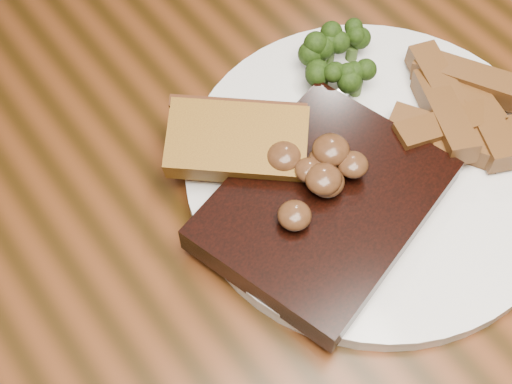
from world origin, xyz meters
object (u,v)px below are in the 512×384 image
at_px(potato_wedges, 462,120).
at_px(steak, 324,205).
at_px(dining_table, 243,249).
at_px(plate, 372,169).
at_px(garlic_bread, 238,157).
at_px(chair_far, 22,3).

bearing_deg(potato_wedges, steak, 178.21).
height_order(dining_table, plate, plate).
bearing_deg(garlic_bread, potato_wedges, 16.18).
bearing_deg(plate, chair_far, 95.51).
height_order(steak, potato_wedges, steak).
distance_m(chair_far, steak, 0.77).
distance_m(dining_table, plate, 0.15).
xyz_separation_m(steak, potato_wedges, (0.14, -0.00, -0.00)).
relative_size(steak, garlic_bread, 1.66).
bearing_deg(plate, garlic_bread, 143.31).
bearing_deg(steak, garlic_bread, 92.94).
xyz_separation_m(chair_far, garlic_bread, (-0.02, -0.62, 0.32)).
height_order(dining_table, garlic_bread, garlic_bread).
height_order(chair_far, garlic_bread, chair_far).
relative_size(dining_table, steak, 8.91).
relative_size(steak, potato_wedges, 1.48).
bearing_deg(dining_table, steak, -55.62).
bearing_deg(potato_wedges, dining_table, 161.68).
bearing_deg(plate, steak, -170.42).
relative_size(dining_table, garlic_bread, 14.84).
bearing_deg(chair_far, dining_table, 86.31).
xyz_separation_m(plate, potato_wedges, (0.08, -0.01, 0.02)).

